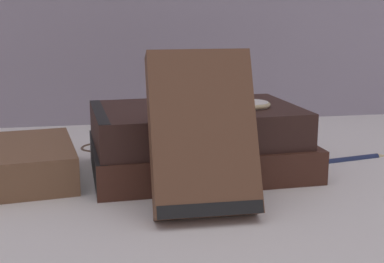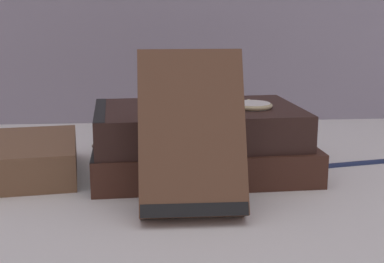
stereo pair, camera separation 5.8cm
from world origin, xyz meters
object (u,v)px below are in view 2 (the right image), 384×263
(book_flat_top, at_px, (193,125))
(book_leaning_front, at_px, (192,139))
(fountain_pen, at_px, (352,162))
(book_flat_bottom, at_px, (197,156))
(reading_glasses, at_px, (127,143))
(pocket_watch, at_px, (252,105))

(book_flat_top, bearing_deg, book_leaning_front, -99.06)
(fountain_pen, bearing_deg, book_flat_bottom, 172.39)
(reading_glasses, bearing_deg, fountain_pen, -39.77)
(pocket_watch, relative_size, reading_glasses, 0.45)
(book_flat_bottom, height_order, fountain_pen, book_flat_bottom)
(book_flat_top, relative_size, pocket_watch, 4.93)
(book_flat_bottom, xyz_separation_m, book_leaning_front, (-0.02, -0.13, 0.05))
(reading_glasses, bearing_deg, book_flat_top, -75.23)
(book_flat_top, bearing_deg, book_flat_bottom, 30.88)
(pocket_watch, height_order, reading_glasses, pocket_watch)
(book_flat_top, height_order, fountain_pen, book_flat_top)
(pocket_watch, bearing_deg, fountain_pen, 10.57)
(fountain_pen, bearing_deg, book_flat_top, 173.28)
(pocket_watch, distance_m, fountain_pen, 0.15)
(book_leaning_front, xyz_separation_m, pocket_watch, (0.08, 0.11, 0.01))
(book_flat_bottom, bearing_deg, reading_glasses, 119.38)
(book_flat_top, distance_m, fountain_pen, 0.21)
(pocket_watch, bearing_deg, book_flat_bottom, 169.04)
(book_flat_bottom, distance_m, book_flat_top, 0.04)
(book_flat_bottom, bearing_deg, book_flat_top, -147.90)
(book_flat_bottom, relative_size, book_flat_top, 1.06)
(book_flat_bottom, distance_m, book_leaning_front, 0.14)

